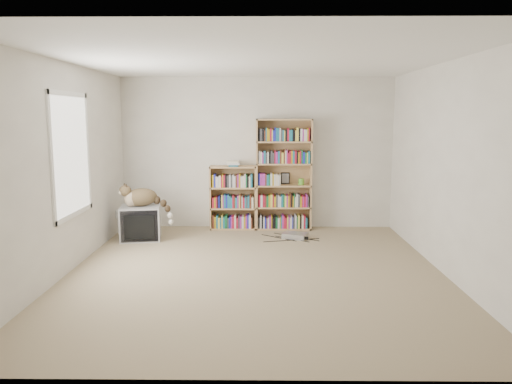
{
  "coord_description": "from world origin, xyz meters",
  "views": [
    {
      "loc": [
        0.07,
        -5.82,
        1.87
      ],
      "look_at": [
        -0.0,
        1.0,
        0.83
      ],
      "focal_mm": 35.0,
      "sensor_mm": 36.0,
      "label": 1
    }
  ],
  "objects_px": {
    "dvd_player": "(295,236)",
    "bookcase_tall": "(284,177)",
    "cat": "(145,200)",
    "bookcase_short": "(233,200)",
    "crt_tv": "(141,223)"
  },
  "relations": [
    {
      "from": "cat",
      "to": "bookcase_short",
      "type": "distance_m",
      "value": 1.5
    },
    {
      "from": "bookcase_short",
      "to": "dvd_player",
      "type": "relative_size",
      "value": 2.95
    },
    {
      "from": "crt_tv",
      "to": "bookcase_tall",
      "type": "relative_size",
      "value": 0.37
    },
    {
      "from": "crt_tv",
      "to": "bookcase_tall",
      "type": "height_order",
      "value": "bookcase_tall"
    },
    {
      "from": "bookcase_short",
      "to": "dvd_player",
      "type": "xyz_separation_m",
      "value": [
        0.99,
        -0.67,
        -0.45
      ]
    },
    {
      "from": "cat",
      "to": "bookcase_short",
      "type": "bearing_deg",
      "value": 0.75
    },
    {
      "from": "cat",
      "to": "crt_tv",
      "type": "bearing_deg",
      "value": 153.16
    },
    {
      "from": "dvd_player",
      "to": "bookcase_tall",
      "type": "bearing_deg",
      "value": 124.89
    },
    {
      "from": "cat",
      "to": "bookcase_short",
      "type": "xyz_separation_m",
      "value": [
        1.29,
        0.75,
        -0.13
      ]
    },
    {
      "from": "cat",
      "to": "dvd_player",
      "type": "distance_m",
      "value": 2.36
    },
    {
      "from": "crt_tv",
      "to": "bookcase_short",
      "type": "distance_m",
      "value": 1.58
    },
    {
      "from": "crt_tv",
      "to": "cat",
      "type": "relative_size",
      "value": 0.8
    },
    {
      "from": "bookcase_tall",
      "to": "crt_tv",
      "type": "bearing_deg",
      "value": -161.21
    },
    {
      "from": "bookcase_tall",
      "to": "dvd_player",
      "type": "distance_m",
      "value": 1.08
    },
    {
      "from": "crt_tv",
      "to": "bookcase_short",
      "type": "xyz_separation_m",
      "value": [
        1.38,
        0.75,
        0.23
      ]
    }
  ]
}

